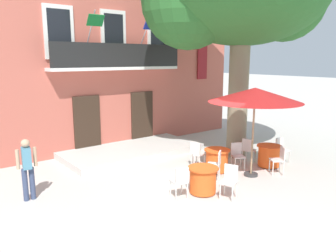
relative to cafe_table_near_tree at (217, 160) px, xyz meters
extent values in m
plane|color=beige|center=(-1.48, -0.24, -0.39)|extent=(120.00, 120.00, 0.00)
cube|color=#BC5B4C|center=(-1.16, 6.76, 3.36)|extent=(13.00, 4.00, 7.50)
cube|color=#332319|center=(-2.46, 4.73, 0.76)|extent=(1.10, 0.08, 2.30)
cube|color=#332319|center=(0.14, 4.73, 0.76)|extent=(1.10, 0.08, 2.30)
cube|color=silver|center=(-3.36, 4.72, 4.26)|extent=(1.10, 0.08, 1.90)
cube|color=black|center=(-3.36, 4.69, 4.26)|extent=(0.84, 0.04, 1.60)
cube|color=silver|center=(-1.16, 4.72, 4.26)|extent=(1.10, 0.08, 1.90)
cube|color=black|center=(-1.16, 4.69, 4.26)|extent=(0.84, 0.04, 1.60)
cube|color=silver|center=(1.04, 4.72, 4.26)|extent=(1.10, 0.08, 1.90)
cube|color=black|center=(1.04, 4.69, 4.26)|extent=(0.84, 0.04, 1.60)
cube|color=silver|center=(-1.16, 4.43, 2.95)|extent=(5.60, 0.65, 0.12)
cube|color=black|center=(-1.16, 4.14, 3.46)|extent=(5.60, 0.06, 0.90)
cylinder|color=#B2B2B7|center=(-2.36, 4.26, 4.36)|extent=(0.04, 0.95, 1.33)
cube|color=#146B2D|center=(-2.36, 3.81, 4.66)|extent=(0.60, 0.29, 0.38)
cylinder|color=#B2B2B7|center=(0.04, 4.26, 4.36)|extent=(0.04, 0.95, 1.33)
cube|color=#192D9E|center=(0.04, 3.81, 4.66)|extent=(0.60, 0.29, 0.38)
cylinder|color=#47423D|center=(-3.46, 4.46, 3.14)|extent=(0.27, 0.27, 0.27)
ellipsoid|color=#38843D|center=(-3.46, 4.46, 3.42)|extent=(0.35, 0.35, 0.29)
cylinder|color=#995638|center=(-1.16, 4.46, 3.13)|extent=(0.31, 0.31, 0.25)
ellipsoid|color=#38843D|center=(-1.16, 4.46, 3.44)|extent=(0.41, 0.41, 0.37)
cylinder|color=#995638|center=(1.14, 4.46, 3.16)|extent=(0.35, 0.35, 0.31)
ellipsoid|color=#38843D|center=(1.14, 4.46, 3.50)|extent=(0.45, 0.45, 0.37)
cube|color=maroon|center=(3.71, 4.70, 3.73)|extent=(0.60, 0.06, 2.80)
cube|color=silver|center=(-1.16, 3.49, -0.27)|extent=(5.39, 2.54, 0.25)
cylinder|color=#7F755B|center=(1.89, 0.81, 1.78)|extent=(0.75, 0.75, 4.34)
sphere|color=#286028|center=(0.09, 1.63, 5.26)|extent=(3.29, 3.29, 3.29)
sphere|color=#286028|center=(3.54, 0.15, 5.42)|extent=(2.96, 2.96, 2.96)
cylinder|color=#EA561E|center=(0.00, 0.00, -0.02)|extent=(0.74, 0.74, 0.68)
cylinder|color=#EA561E|center=(0.00, 0.00, 0.35)|extent=(0.86, 0.86, 0.04)
cylinder|color=#2D2823|center=(0.00, 0.00, -0.38)|extent=(0.44, 0.44, 0.03)
cylinder|color=silver|center=(-0.85, -0.40, -0.17)|extent=(0.04, 0.04, 0.45)
cylinder|color=silver|center=(-0.57, -0.20, -0.17)|extent=(0.04, 0.04, 0.45)
cylinder|color=silver|center=(-0.65, -0.67, -0.17)|extent=(0.04, 0.04, 0.45)
cylinder|color=silver|center=(-0.37, -0.48, -0.17)|extent=(0.04, 0.04, 0.45)
cube|color=silver|center=(-0.61, -0.44, 0.08)|extent=(0.56, 0.56, 0.04)
cube|color=silver|center=(-0.50, -0.58, 0.31)|extent=(0.33, 0.25, 0.42)
cylinder|color=silver|center=(0.75, -0.56, -0.17)|extent=(0.04, 0.04, 0.45)
cylinder|color=silver|center=(0.44, -0.41, -0.17)|extent=(0.04, 0.04, 0.45)
cylinder|color=silver|center=(0.90, -0.26, -0.17)|extent=(0.04, 0.04, 0.45)
cylinder|color=silver|center=(0.59, -0.11, -0.17)|extent=(0.04, 0.04, 0.45)
cube|color=silver|center=(0.67, -0.33, 0.08)|extent=(0.54, 0.54, 0.04)
cube|color=silver|center=(0.75, -0.17, 0.31)|extent=(0.36, 0.21, 0.42)
cylinder|color=silver|center=(-0.07, 0.93, -0.17)|extent=(0.04, 0.04, 0.45)
cylinder|color=silver|center=(0.02, 0.60, -0.17)|extent=(0.04, 0.04, 0.45)
cylinder|color=silver|center=(-0.39, 0.85, -0.17)|extent=(0.04, 0.04, 0.45)
cylinder|color=silver|center=(-0.31, 0.52, -0.17)|extent=(0.04, 0.04, 0.45)
cube|color=silver|center=(-0.19, 0.73, 0.08)|extent=(0.49, 0.49, 0.04)
cube|color=silver|center=(-0.36, 0.68, 0.31)|extent=(0.13, 0.38, 0.42)
cylinder|color=#EA561E|center=(-1.66, -1.06, -0.02)|extent=(0.74, 0.74, 0.68)
cylinder|color=#EA561E|center=(-1.66, -1.06, 0.35)|extent=(0.86, 0.86, 0.04)
cylinder|color=#2D2823|center=(-1.66, -1.06, -0.38)|extent=(0.44, 0.44, 0.03)
cylinder|color=silver|center=(-2.52, -0.68, -0.17)|extent=(0.04, 0.04, 0.45)
cylinder|color=silver|center=(-2.19, -0.76, -0.17)|extent=(0.04, 0.04, 0.45)
cylinder|color=silver|center=(-2.60, -1.01, -0.17)|extent=(0.04, 0.04, 0.45)
cylinder|color=silver|center=(-2.27, -1.09, -0.17)|extent=(0.04, 0.04, 0.45)
cube|color=silver|center=(-2.39, -0.89, 0.08)|extent=(0.48, 0.48, 0.04)
cube|color=silver|center=(-2.43, -1.06, 0.31)|extent=(0.38, 0.13, 0.42)
cylinder|color=silver|center=(-1.46, -1.97, -0.17)|extent=(0.04, 0.04, 0.45)
cylinder|color=silver|center=(-1.60, -1.66, -0.17)|extent=(0.04, 0.04, 0.45)
cylinder|color=silver|center=(-1.15, -1.84, -0.17)|extent=(0.04, 0.04, 0.45)
cylinder|color=silver|center=(-1.28, -1.52, -0.17)|extent=(0.04, 0.04, 0.45)
cube|color=silver|center=(-1.37, -1.75, 0.08)|extent=(0.52, 0.52, 0.04)
cube|color=silver|center=(-1.21, -1.68, 0.31)|extent=(0.18, 0.37, 0.42)
cylinder|color=silver|center=(-0.99, -0.41, -0.17)|extent=(0.04, 0.04, 0.45)
cylinder|color=silver|center=(-1.19, -0.68, -0.17)|extent=(0.04, 0.04, 0.45)
cylinder|color=silver|center=(-1.27, -0.21, -0.17)|extent=(0.04, 0.04, 0.45)
cylinder|color=silver|center=(-1.46, -0.48, -0.17)|extent=(0.04, 0.04, 0.45)
cube|color=silver|center=(-1.23, -0.45, 0.08)|extent=(0.56, 0.56, 0.04)
cube|color=silver|center=(-1.37, -0.34, 0.31)|extent=(0.25, 0.33, 0.42)
cylinder|color=#EA561E|center=(1.80, -0.76, -0.02)|extent=(0.74, 0.74, 0.68)
cylinder|color=#EA561E|center=(1.80, -0.76, 0.35)|extent=(0.86, 0.86, 0.04)
cylinder|color=#2D2823|center=(1.80, -0.76, -0.38)|extent=(0.44, 0.44, 0.03)
cylinder|color=silver|center=(1.75, 0.17, -0.17)|extent=(0.04, 0.04, 0.45)
cylinder|color=silver|center=(1.83, -0.16, -0.17)|extent=(0.04, 0.04, 0.45)
cylinder|color=silver|center=(1.42, 0.09, -0.17)|extent=(0.04, 0.04, 0.45)
cylinder|color=silver|center=(1.50, -0.24, -0.17)|extent=(0.04, 0.04, 0.45)
cube|color=silver|center=(1.62, -0.04, 0.08)|extent=(0.48, 0.48, 0.04)
cube|color=silver|center=(1.45, -0.08, 0.31)|extent=(0.13, 0.38, 0.42)
cylinder|color=silver|center=(1.13, -1.41, -0.17)|extent=(0.04, 0.04, 0.45)
cylinder|color=silver|center=(1.33, -1.14, -0.17)|extent=(0.04, 0.04, 0.45)
cylinder|color=silver|center=(1.40, -1.61, -0.17)|extent=(0.04, 0.04, 0.45)
cylinder|color=silver|center=(1.60, -1.33, -0.17)|extent=(0.04, 0.04, 0.45)
cube|color=silver|center=(1.37, -1.37, 0.08)|extent=(0.56, 0.56, 0.04)
cube|color=silver|center=(1.51, -1.48, 0.31)|extent=(0.25, 0.33, 0.42)
cylinder|color=silver|center=(2.71, -1.01, -0.17)|extent=(0.04, 0.04, 0.45)
cylinder|color=silver|center=(2.37, -0.98, -0.17)|extent=(0.04, 0.04, 0.45)
cylinder|color=silver|center=(2.73, -0.67, -0.17)|extent=(0.04, 0.04, 0.45)
cylinder|color=silver|center=(2.40, -0.65, -0.17)|extent=(0.04, 0.04, 0.45)
cube|color=silver|center=(2.55, -0.83, 0.08)|extent=(0.43, 0.43, 0.04)
cube|color=silver|center=(2.57, -0.65, 0.31)|extent=(0.38, 0.07, 0.42)
cylinder|color=#997A56|center=(0.56, -0.98, 0.88)|extent=(0.06, 0.06, 2.55)
cylinder|color=#333333|center=(0.56, -0.98, -0.35)|extent=(0.44, 0.44, 0.08)
cone|color=#B21E1E|center=(0.56, -0.98, 2.23)|extent=(2.90, 2.90, 0.45)
cylinder|color=#384260|center=(-5.73, 1.47, 0.05)|extent=(0.14, 0.14, 0.89)
cylinder|color=#384260|center=(-5.55, 1.47, 0.05)|extent=(0.14, 0.14, 0.89)
cube|color=teal|center=(-5.64, 1.47, 0.78)|extent=(0.28, 0.37, 0.56)
sphere|color=tan|center=(-5.64, 1.47, 1.18)|extent=(0.22, 0.22, 0.22)
cylinder|color=tan|center=(-5.86, 1.47, 0.78)|extent=(0.09, 0.09, 0.52)
cylinder|color=tan|center=(-5.42, 1.47, 0.78)|extent=(0.09, 0.09, 0.52)
camera|label=1|loc=(-7.82, -7.38, 3.33)|focal=35.38mm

